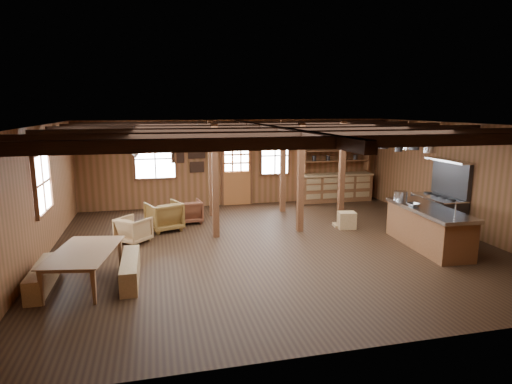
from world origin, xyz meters
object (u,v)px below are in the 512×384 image
at_px(commercial_range, 440,207).
at_px(armchair_a, 164,216).
at_px(kitchen_island, 428,227).
at_px(armchair_b, 189,211).
at_px(armchair_c, 134,230).
at_px(dining_table, 87,268).

distance_m(commercial_range, armchair_a, 7.27).
height_order(kitchen_island, armchair_a, kitchen_island).
relative_size(commercial_range, armchair_a, 2.23).
xyz_separation_m(armchair_a, armchair_b, (0.69, 0.61, -0.06)).
relative_size(kitchen_island, armchair_c, 3.72).
distance_m(kitchen_island, dining_table, 7.34).
distance_m(armchair_a, armchair_b, 0.93).
height_order(armchair_a, armchair_c, armchair_a).
height_order(armchair_b, armchair_c, armchair_b).
bearing_deg(commercial_range, dining_table, -168.70).
bearing_deg(commercial_range, armchair_b, 161.03).
xyz_separation_m(armchair_a, armchair_c, (-0.74, -0.90, -0.07)).
distance_m(commercial_range, armchair_b, 6.77).
height_order(dining_table, armchair_b, dining_table).
distance_m(kitchen_island, commercial_range, 1.77).
xyz_separation_m(dining_table, armchair_b, (2.15, 3.91, -0.00)).
height_order(dining_table, armchair_c, dining_table).
distance_m(kitchen_island, armchair_a, 6.52).
bearing_deg(dining_table, commercial_range, -68.26).
bearing_deg(armchair_b, kitchen_island, 138.25).
bearing_deg(armchair_b, commercial_range, 153.12).
xyz_separation_m(kitchen_island, armchair_a, (-5.86, 2.85, -0.10)).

